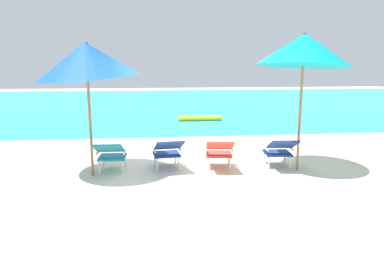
# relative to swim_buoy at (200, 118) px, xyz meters

# --- Properties ---
(ground_plane) EXTENTS (40.00, 40.00, 0.00)m
(ground_plane) POSITION_rel_swim_buoy_xyz_m (-0.87, -2.11, -0.10)
(ground_plane) COLOR beige
(ocean_band) EXTENTS (40.00, 18.00, 0.01)m
(ocean_band) POSITION_rel_swim_buoy_xyz_m (-0.87, 6.17, -0.09)
(ocean_band) COLOR #28B2B7
(ocean_band) RESTS_ON ground_plane
(swim_buoy) EXTENTS (1.60, 0.18, 0.18)m
(swim_buoy) POSITION_rel_swim_buoy_xyz_m (0.00, 0.00, 0.00)
(swim_buoy) COLOR yellow
(swim_buoy) RESTS_ON ocean_band
(lounge_chair_far_left) EXTENTS (0.57, 0.89, 0.68)m
(lounge_chair_far_left) POSITION_rel_swim_buoy_xyz_m (-2.51, -6.07, 0.31)
(lounge_chair_far_left) COLOR teal
(lounge_chair_far_left) RESTS_ON ground_plane
(lounge_chair_near_left) EXTENTS (0.64, 0.93, 0.68)m
(lounge_chair_near_left) POSITION_rel_swim_buoy_xyz_m (-1.41, -5.96, 0.31)
(lounge_chair_near_left) COLOR navy
(lounge_chair_near_left) RESTS_ON ground_plane
(lounge_chair_near_right) EXTENTS (0.64, 0.94, 0.68)m
(lounge_chair_near_right) POSITION_rel_swim_buoy_xyz_m (-0.39, -6.07, 0.31)
(lounge_chair_near_right) COLOR red
(lounge_chair_near_right) RESTS_ON ground_plane
(lounge_chair_far_right) EXTENTS (0.61, 0.92, 0.68)m
(lounge_chair_far_right) POSITION_rel_swim_buoy_xyz_m (0.84, -6.11, 0.31)
(lounge_chair_far_right) COLOR navy
(lounge_chair_far_right) RESTS_ON ground_plane
(beach_umbrella_left) EXTENTS (2.53, 2.51, 2.56)m
(beach_umbrella_left) POSITION_rel_swim_buoy_xyz_m (-2.85, -6.16, 2.07)
(beach_umbrella_left) COLOR olive
(beach_umbrella_left) RESTS_ON ground_plane
(beach_umbrella_right) EXTENTS (2.50, 2.51, 2.74)m
(beach_umbrella_right) POSITION_rel_swim_buoy_xyz_m (1.17, -6.23, 2.26)
(beach_umbrella_right) COLOR olive
(beach_umbrella_right) RESTS_ON ground_plane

